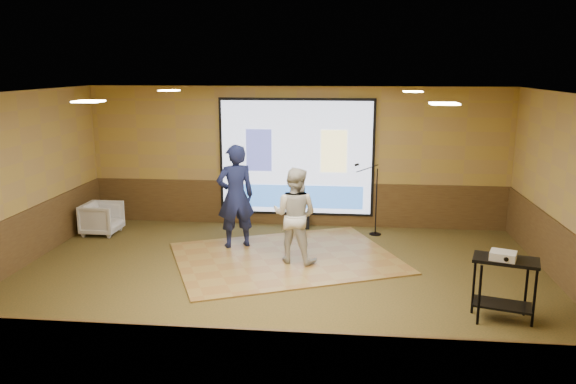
# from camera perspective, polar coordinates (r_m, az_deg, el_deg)

# --- Properties ---
(ground) EXTENTS (9.00, 9.00, 0.00)m
(ground) POSITION_cam_1_polar(r_m,az_deg,el_deg) (9.09, -1.15, -9.34)
(ground) COLOR #323819
(ground) RESTS_ON ground
(room_shell) EXTENTS (9.04, 7.04, 3.02)m
(room_shell) POSITION_cam_1_polar(r_m,az_deg,el_deg) (8.53, -1.21, 3.82)
(room_shell) COLOR #A48244
(room_shell) RESTS_ON ground
(wainscot_back) EXTENTS (9.00, 0.04, 0.95)m
(wainscot_back) POSITION_cam_1_polar(r_m,az_deg,el_deg) (12.24, 0.84, -1.19)
(wainscot_back) COLOR #442C16
(wainscot_back) RESTS_ON ground
(wainscot_front) EXTENTS (9.00, 0.04, 0.95)m
(wainscot_front) POSITION_cam_1_polar(r_m,az_deg,el_deg) (5.79, -5.62, -17.80)
(wainscot_front) COLOR #442C16
(wainscot_front) RESTS_ON ground
(wainscot_left) EXTENTS (0.04, 7.00, 0.95)m
(wainscot_left) POSITION_cam_1_polar(r_m,az_deg,el_deg) (10.44, -26.46, -5.00)
(wainscot_left) COLOR #442C16
(wainscot_left) RESTS_ON ground
(wainscot_right) EXTENTS (0.04, 7.00, 0.95)m
(wainscot_right) POSITION_cam_1_polar(r_m,az_deg,el_deg) (9.50, 26.95, -6.73)
(wainscot_right) COLOR #442C16
(wainscot_right) RESTS_ON ground
(projector_screen) EXTENTS (3.32, 0.06, 2.52)m
(projector_screen) POSITION_cam_1_polar(r_m,az_deg,el_deg) (12.00, 0.84, 3.40)
(projector_screen) COLOR black
(projector_screen) RESTS_ON room_shell
(downlight_nw) EXTENTS (0.32, 0.32, 0.02)m
(downlight_nw) POSITION_cam_1_polar(r_m,az_deg,el_deg) (10.68, -11.98, 10.06)
(downlight_nw) COLOR beige
(downlight_nw) RESTS_ON room_shell
(downlight_ne) EXTENTS (0.32, 0.32, 0.02)m
(downlight_ne) POSITION_cam_1_polar(r_m,az_deg,el_deg) (10.24, 12.57, 9.93)
(downlight_ne) COLOR beige
(downlight_ne) RESTS_ON room_shell
(downlight_sw) EXTENTS (0.32, 0.32, 0.02)m
(downlight_sw) POSITION_cam_1_polar(r_m,az_deg,el_deg) (7.60, -19.61, 8.67)
(downlight_sw) COLOR beige
(downlight_sw) RESTS_ON room_shell
(downlight_se) EXTENTS (0.32, 0.32, 0.02)m
(downlight_se) POSITION_cam_1_polar(r_m,az_deg,el_deg) (6.97, 15.60, 8.63)
(downlight_se) COLOR beige
(downlight_se) RESTS_ON room_shell
(dance_floor) EXTENTS (4.68, 4.21, 0.03)m
(dance_floor) POSITION_cam_1_polar(r_m,az_deg,el_deg) (10.23, -0.22, -6.70)
(dance_floor) COLOR olive
(dance_floor) RESTS_ON ground
(player_left) EXTENTS (0.85, 0.73, 1.97)m
(player_left) POSITION_cam_1_polar(r_m,az_deg,el_deg) (10.61, -5.35, -0.43)
(player_left) COLOR #151B42
(player_left) RESTS_ON dance_floor
(player_right) EXTENTS (0.96, 0.84, 1.68)m
(player_right) POSITION_cam_1_polar(r_m,az_deg,el_deg) (9.78, 0.69, -2.36)
(player_right) COLOR beige
(player_right) RESTS_ON dance_floor
(av_table) EXTENTS (0.84, 0.44, 0.89)m
(av_table) POSITION_cam_1_polar(r_m,az_deg,el_deg) (8.21, 21.13, -8.17)
(av_table) COLOR black
(av_table) RESTS_ON ground
(projector) EXTENTS (0.40, 0.37, 0.11)m
(projector) POSITION_cam_1_polar(r_m,az_deg,el_deg) (8.04, 21.01, -6.05)
(projector) COLOR white
(projector) RESTS_ON av_table
(mic_stand) EXTENTS (0.59, 0.24, 1.50)m
(mic_stand) POSITION_cam_1_polar(r_m,az_deg,el_deg) (11.65, 8.64, -1.96)
(mic_stand) COLOR black
(mic_stand) RESTS_ON ground
(banquet_chair) EXTENTS (0.74, 0.72, 0.66)m
(banquet_chair) POSITION_cam_1_polar(r_m,az_deg,el_deg) (12.23, -18.38, -2.56)
(banquet_chair) COLOR gray
(banquet_chair) RESTS_ON ground
(duffel_bag) EXTENTS (0.49, 0.36, 0.28)m
(duffel_bag) POSITION_cam_1_polar(r_m,az_deg,el_deg) (12.10, 1.07, -2.99)
(duffel_bag) COLOR black
(duffel_bag) RESTS_ON ground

